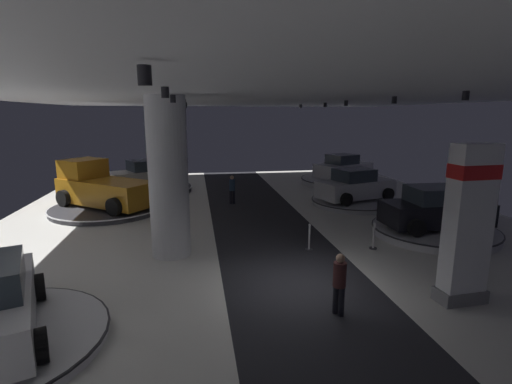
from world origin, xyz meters
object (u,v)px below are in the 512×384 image
display_car_deep_right (343,168)px  display_car_mid_right (435,209)px  brand_sign_pylon (468,223)px  pickup_truck_far_left (102,187)px  display_platform_mid_right (434,231)px  column_left (168,178)px  display_platform_deep_left (144,189)px  display_platform_deep_right (343,180)px  display_platform_far_left (108,208)px  display_car_far_right (355,186)px  display_car_deep_left (144,175)px  display_platform_far_right (355,202)px  visitor_walking_near (232,188)px  visitor_walking_far (339,280)px

display_car_deep_right → display_car_mid_right: display_car_deep_right is taller
brand_sign_pylon → pickup_truck_far_left: brand_sign_pylon is taller
pickup_truck_far_left → display_platform_mid_right: 15.76m
column_left → display_platform_deep_left: (-2.35, 11.44, -2.57)m
display_platform_deep_right → display_platform_deep_left: bearing=-176.0°
display_platform_far_left → display_platform_deep_left: bearing=75.3°
pickup_truck_far_left → display_car_deep_right: (15.11, 5.40, -0.06)m
display_car_far_right → display_car_mid_right: 5.72m
display_car_deep_left → display_platform_far_right: (11.83, -5.33, -0.94)m
display_car_deep_left → display_car_far_right: 12.96m
display_platform_mid_right → display_car_mid_right: display_car_mid_right is taller
display_platform_deep_left → display_platform_far_left: display_platform_deep_left is taller
display_platform_deep_left → display_car_mid_right: bearing=-40.5°
brand_sign_pylon → display_platform_far_right: bearing=80.8°
display_car_far_right → visitor_walking_near: (-6.61, 1.22, -0.14)m
pickup_truck_far_left → display_platform_deep_right: bearing=19.7°
display_platform_far_left → display_platform_deep_right: (14.89, 5.61, 0.06)m
display_car_mid_right → visitor_walking_far: (-6.16, -5.38, -0.19)m
brand_sign_pylon → display_car_deep_right: (3.53, 17.13, -1.03)m
display_platform_far_right → display_platform_deep_right: bearing=74.0°
column_left → display_platform_deep_right: 16.98m
display_car_deep_left → display_car_far_right: display_car_deep_left is taller
display_platform_deep_right → visitor_walking_near: (-8.44, -5.06, 0.70)m
column_left → display_platform_far_right: column_left is taller
display_car_far_right → display_platform_far_left: (-13.05, 0.67, -0.90)m
display_car_deep_left → display_car_far_right: bearing=-24.3°
pickup_truck_far_left → display_platform_mid_right: size_ratio=1.11×
visitor_walking_near → visitor_walking_far: 12.31m
display_car_mid_right → column_left: bearing=-177.4°
display_platform_deep_right → visitor_walking_near: size_ratio=3.73×
brand_sign_pylon → display_car_deep_right: brand_sign_pylon is taller
display_car_far_right → display_car_deep_right: display_car_deep_right is taller
display_car_far_right → display_platform_deep_right: size_ratio=0.77×
display_car_deep_left → display_car_deep_right: size_ratio=1.00×
display_platform_deep_right → display_car_mid_right: (-0.85, -11.91, 0.89)m
brand_sign_pylon → display_car_far_right: 11.05m
display_platform_far_left → display_platform_far_right: bearing=-2.9°
display_car_deep_left → display_car_far_right: size_ratio=1.00×
display_car_deep_left → display_platform_far_left: bearing=-105.0°
display_platform_far_right → display_car_deep_right: display_car_deep_right is taller
display_platform_far_left → pickup_truck_far_left: pickup_truck_far_left is taller
display_platform_far_right → pickup_truck_far_left: (-13.33, 0.86, 1.04)m
display_car_far_right → display_platform_far_left: display_car_far_right is taller
display_car_deep_right → visitor_walking_far: (-6.98, -17.28, -0.23)m
display_platform_deep_left → column_left: bearing=-78.4°
display_car_deep_left → pickup_truck_far_left: (-1.50, -4.47, 0.11)m
column_left → visitor_walking_near: 8.09m
display_platform_far_right → pickup_truck_far_left: 13.40m
pickup_truck_far_left → display_platform_deep_right: (15.14, 5.41, -1.00)m
display_car_far_right → display_platform_deep_right: display_car_far_right is taller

